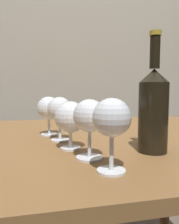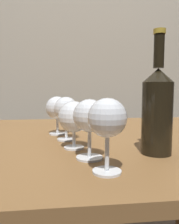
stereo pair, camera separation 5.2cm
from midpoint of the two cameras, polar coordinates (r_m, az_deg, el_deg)
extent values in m
cube|color=#B2A893|center=(1.78, -0.14, 18.82)|extent=(5.00, 0.08, 2.60)
cube|color=brown|center=(0.82, 7.61, -7.00)|extent=(1.17, 0.96, 0.03)
cylinder|color=white|center=(0.46, 7.85, -14.95)|extent=(0.06, 0.06, 0.00)
cylinder|color=white|center=(0.45, 7.92, -9.83)|extent=(0.01, 0.01, 0.08)
sphere|color=white|center=(0.43, 8.04, -1.48)|extent=(0.08, 0.08, 0.08)
ellipsoid|color=#470A16|center=(0.43, 8.04, -1.54)|extent=(0.07, 0.07, 0.03)
cylinder|color=white|center=(0.54, 2.80, -11.64)|extent=(0.06, 0.06, 0.00)
cylinder|color=white|center=(0.53, 2.82, -7.61)|extent=(0.01, 0.01, 0.07)
sphere|color=white|center=(0.52, 2.86, -0.95)|extent=(0.08, 0.08, 0.08)
ellipsoid|color=#EACC66|center=(0.52, 2.86, -0.98)|extent=(0.07, 0.07, 0.03)
cylinder|color=white|center=(0.63, -1.62, -9.13)|extent=(0.06, 0.06, 0.00)
cylinder|color=white|center=(0.63, -1.63, -6.40)|extent=(0.01, 0.01, 0.06)
sphere|color=white|center=(0.62, -1.64, -1.23)|extent=(0.09, 0.09, 0.09)
cylinder|color=white|center=(0.74, -3.95, -7.04)|extent=(0.06, 0.06, 0.00)
cylinder|color=white|center=(0.73, -3.97, -4.03)|extent=(0.01, 0.01, 0.07)
sphere|color=white|center=(0.72, -4.01, 0.83)|extent=(0.08, 0.08, 0.08)
ellipsoid|color=#380711|center=(0.72, -4.01, 0.43)|extent=(0.07, 0.07, 0.02)
cylinder|color=white|center=(0.83, -6.42, -5.56)|extent=(0.06, 0.06, 0.00)
cylinder|color=white|center=(0.83, -6.45, -3.13)|extent=(0.01, 0.01, 0.07)
sphere|color=white|center=(0.82, -6.50, 1.07)|extent=(0.08, 0.08, 0.08)
ellipsoid|color=pink|center=(0.82, -6.49, 0.63)|extent=(0.07, 0.07, 0.03)
cylinder|color=black|center=(0.60, 19.34, -1.60)|extent=(0.08, 0.08, 0.18)
cone|color=black|center=(0.60, 19.69, 8.88)|extent=(0.08, 0.08, 0.03)
cylinder|color=black|center=(0.60, 19.88, 14.47)|extent=(0.03, 0.03, 0.08)
cylinder|color=gold|center=(0.61, 20.04, 18.86)|extent=(0.03, 0.03, 0.01)
camera|label=1|loc=(0.03, -87.14, 0.28)|focal=35.63mm
camera|label=2|loc=(0.03, 92.86, -0.28)|focal=35.63mm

